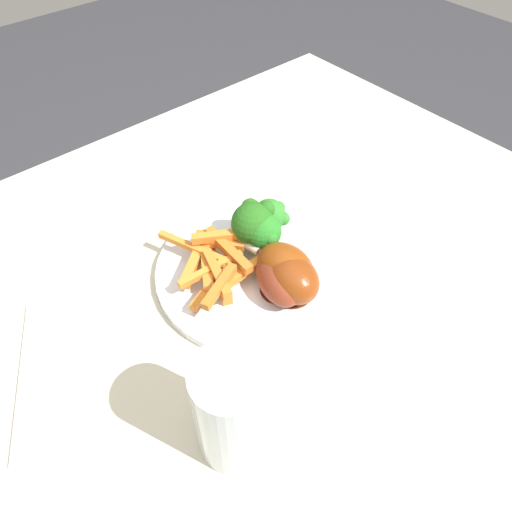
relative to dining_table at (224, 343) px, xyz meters
name	(u,v)px	position (x,y,z in m)	size (l,w,h in m)	color
ground_plane	(237,488)	(0.00, 0.00, -0.64)	(6.00, 6.00, 0.00)	#333338
dining_table	(224,343)	(0.00, 0.00, 0.00)	(1.08, 0.78, 0.75)	beige
dinner_plate	(256,270)	(0.06, -0.01, 0.12)	(0.25, 0.25, 0.01)	silver
broccoli_floret_front	(270,217)	(0.11, 0.03, 0.16)	(0.04, 0.04, 0.06)	#8A9E5F
broccoli_floret_middle	(254,221)	(0.08, 0.03, 0.17)	(0.06, 0.06, 0.07)	#7BB45F
broccoli_floret_back	(262,232)	(0.08, 0.01, 0.16)	(0.05, 0.05, 0.06)	#90B54B
carrot_fries_pile	(218,260)	(0.02, 0.02, 0.15)	(0.14, 0.14, 0.04)	orange
chicken_drumstick_near	(278,276)	(0.05, -0.05, 0.15)	(0.08, 0.13, 0.04)	#561C11
chicken_drumstick_far	(282,265)	(0.07, -0.04, 0.15)	(0.06, 0.13, 0.05)	#5D2309
chicken_drumstick_extra	(290,276)	(0.06, -0.06, 0.15)	(0.07, 0.13, 0.05)	#571E09
fork	(25,377)	(-0.23, 0.04, 0.12)	(0.19, 0.01, 0.01)	silver
water_glass	(233,411)	(-0.10, -0.15, 0.18)	(0.07, 0.07, 0.13)	silver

